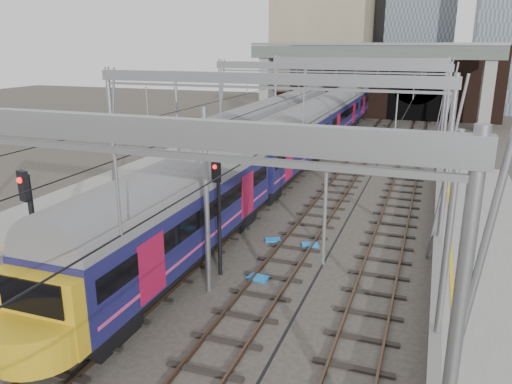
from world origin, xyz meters
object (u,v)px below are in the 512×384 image
at_px(train_second, 277,121).
at_px(train_main, 314,126).
at_px(signal_near_left, 33,231).
at_px(relay_cabinet, 35,298).
at_px(signal_near_centre, 218,204).

bearing_deg(train_second, train_main, -29.78).
xyz_separation_m(train_second, signal_near_left, (1.72, -31.62, 0.93)).
xyz_separation_m(train_main, train_second, (-4.00, 2.29, -0.07)).
relative_size(signal_near_left, relay_cabinet, 4.74).
bearing_deg(relay_cabinet, signal_near_left, -38.68).
bearing_deg(relay_cabinet, signal_near_centre, 36.31).
relative_size(train_second, signal_near_centre, 6.33).
height_order(train_second, relay_cabinet, train_second).
relative_size(train_main, relay_cabinet, 56.72).
distance_m(train_main, train_second, 4.61).
height_order(signal_near_left, signal_near_centre, signal_near_left).
xyz_separation_m(train_main, signal_near_left, (-2.28, -29.33, 0.86)).
height_order(train_main, signal_near_centre, signal_near_centre).
bearing_deg(signal_near_centre, train_main, 112.55).
relative_size(train_second, relay_cabinet, 27.32).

